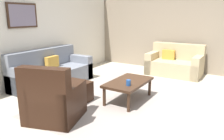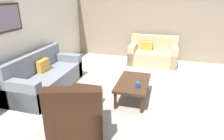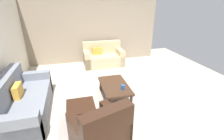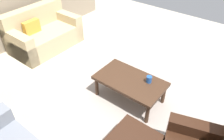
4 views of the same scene
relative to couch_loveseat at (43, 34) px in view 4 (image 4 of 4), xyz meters
name	(u,v)px [view 4 (image 4 of 4)]	position (x,y,z in m)	size (l,w,h in m)	color
ground_plane	(124,97)	(-2.45, 0.25, -0.30)	(8.00, 8.00, 0.00)	#B2A893
area_rug	(124,97)	(-2.45, 0.25, -0.30)	(3.57, 2.64, 0.01)	gray
couch_loveseat	(43,34)	(0.00, 0.00, 0.00)	(0.89, 1.49, 0.88)	tan
coffee_table	(130,82)	(-2.52, 0.22, 0.06)	(1.10, 0.64, 0.41)	#382316
cup	(149,79)	(-2.78, 0.09, 0.17)	(0.09, 0.09, 0.11)	#1E478C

